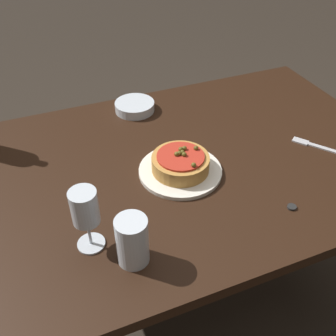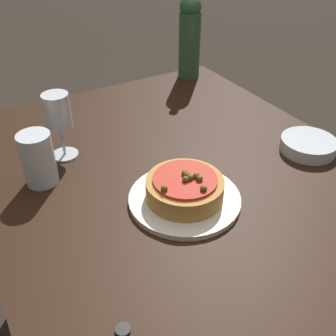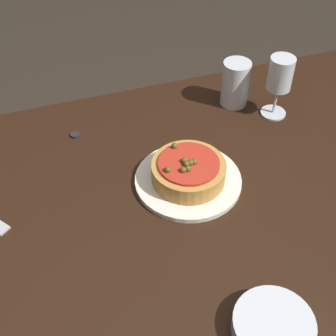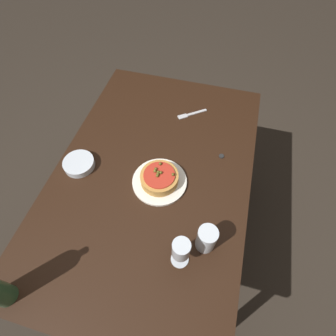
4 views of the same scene
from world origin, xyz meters
TOP-DOWN VIEW (x-y plane):
  - dining_table at (0.00, 0.00)m, footprint 1.35×0.88m
  - dinner_plate at (0.04, 0.05)m, footprint 0.24×0.24m
  - pizza at (0.03, 0.05)m, footprint 0.16×0.16m
  - wine_glass at (0.34, 0.21)m, footprint 0.07×0.07m
  - wine_bottle at (0.61, -0.33)m, footprint 0.07×0.07m
  - water_cup at (0.26, 0.29)m, footprint 0.07×0.07m
  - side_bowl at (0.05, -0.33)m, footprint 0.14×0.14m
  - bottle_cap at (-0.18, 0.29)m, footprint 0.02×0.02m

SIDE VIEW (x-z plane):
  - dining_table at x=0.00m, z-range 0.28..1.03m
  - bottle_cap at x=-0.18m, z-range 0.75..0.75m
  - dinner_plate at x=0.04m, z-range 0.75..0.76m
  - side_bowl at x=0.05m, z-range 0.75..0.78m
  - pizza at x=0.03m, z-range 0.75..0.82m
  - water_cup at x=0.26m, z-range 0.75..0.87m
  - wine_glass at x=0.34m, z-range 0.78..0.95m
  - wine_bottle at x=0.61m, z-range 0.74..1.05m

